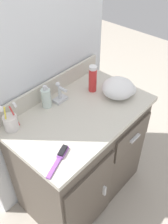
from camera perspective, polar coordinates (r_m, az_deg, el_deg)
ground_plane at (r=2.16m, az=-0.58°, el=-16.80°), size 6.00×6.00×0.00m
wall_back at (r=1.57m, az=-10.01°, el=12.80°), size 1.09×0.08×2.20m
vanity at (r=1.81m, az=-0.61°, el=-9.65°), size 0.91×0.57×0.82m
backsplash at (r=1.64m, az=-7.79°, el=5.48°), size 0.91×0.02×0.11m
sink_faucet at (r=1.59m, az=-5.48°, el=3.96°), size 0.09×0.09×0.14m
toothbrush_cup at (r=1.45m, az=-16.39°, el=-2.28°), size 0.09×0.08×0.18m
soap_dispenser at (r=1.55m, az=-8.63°, el=3.25°), size 0.06×0.06×0.16m
shaving_cream_can at (r=1.65m, az=2.00°, el=7.60°), size 0.05×0.05×0.19m
hairbrush at (r=1.28m, az=-5.49°, el=-10.11°), size 0.21×0.10×0.03m
hand_towel at (r=1.65m, az=8.18°, el=5.42°), size 0.22×0.21×0.12m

